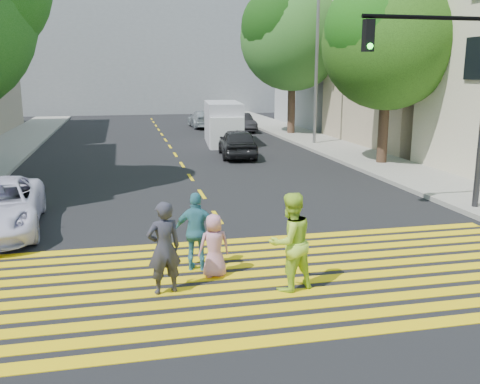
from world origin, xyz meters
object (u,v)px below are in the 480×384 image
object	(u,v)px
tree_right_near	(390,36)
silver_car	(202,119)
pedestrian_man	(164,248)
white_van	(223,124)
pedestrian_extra	(197,232)
traffic_signal	(453,81)
dark_car_parked	(241,122)
pedestrian_child	(214,246)
pedestrian_woman	(290,242)
tree_right_far	(294,32)
dark_car_near	(238,143)

from	to	relation	value
tree_right_near	silver_car	xyz separation A→B (m)	(-5.34, 17.83, -4.88)
pedestrian_man	silver_car	xyz separation A→B (m)	(5.15, 29.80, -0.25)
white_van	pedestrian_man	bearing A→B (deg)	-98.02
pedestrian_man	white_van	bearing A→B (deg)	-116.83
pedestrian_extra	traffic_signal	xyz separation A→B (m)	(7.59, 2.97, 2.95)
silver_car	dark_car_parked	world-z (taller)	silver_car
tree_right_near	pedestrian_child	world-z (taller)	tree_right_near
pedestrian_man	pedestrian_extra	size ratio (longest dim) A/B	1.07
pedestrian_child	white_van	size ratio (longest dim) A/B	0.25
tree_right_near	pedestrian_woman	distance (m)	15.46
traffic_signal	pedestrian_extra	bearing A→B (deg)	-159.30
dark_car_parked	pedestrian_child	bearing A→B (deg)	-107.51
tree_right_far	traffic_signal	size ratio (longest dim) A/B	1.65
pedestrian_extra	dark_car_near	bearing A→B (deg)	-89.10
pedestrian_extra	pedestrian_man	bearing A→B (deg)	70.70
dark_car_near	traffic_signal	size ratio (longest dim) A/B	0.70
traffic_signal	pedestrian_woman	bearing A→B (deg)	-144.85
pedestrian_woman	pedestrian_extra	distance (m)	2.09
tree_right_far	dark_car_parked	size ratio (longest dim) A/B	2.55
pedestrian_child	tree_right_near	bearing A→B (deg)	-135.17
traffic_signal	white_van	bearing A→B (deg)	101.01
tree_right_far	pedestrian_woman	size ratio (longest dim) A/B	5.11
pedestrian_man	pedestrian_extra	bearing A→B (deg)	-138.69
silver_car	dark_car_parked	bearing A→B (deg)	123.87
white_van	dark_car_parked	bearing A→B (deg)	74.60
tree_right_far	pedestrian_woman	xyz separation A→B (m)	(-7.83, -24.24, -5.54)
dark_car_parked	pedestrian_man	bearing A→B (deg)	-109.29
pedestrian_extra	dark_car_parked	xyz separation A→B (m)	(6.59, 25.57, -0.20)
traffic_signal	tree_right_far	bearing A→B (deg)	84.18
pedestrian_man	pedestrian_extra	distance (m)	1.30
pedestrian_man	white_van	world-z (taller)	white_van
dark_car_near	traffic_signal	world-z (taller)	traffic_signal
tree_right_near	pedestrian_woman	xyz separation A→B (m)	(-8.18, -12.30, -4.57)
pedestrian_woman	white_van	size ratio (longest dim) A/B	0.37
pedestrian_child	traffic_signal	world-z (taller)	traffic_signal
tree_right_far	pedestrian_man	bearing A→B (deg)	-112.99
pedestrian_man	silver_car	distance (m)	30.25
dark_car_parked	traffic_signal	world-z (taller)	traffic_signal
pedestrian_extra	silver_car	world-z (taller)	pedestrian_extra
pedestrian_man	pedestrian_woman	distance (m)	2.34
pedestrian_woman	white_van	bearing A→B (deg)	-115.46
tree_right_near	pedestrian_extra	world-z (taller)	tree_right_near
dark_car_parked	traffic_signal	size ratio (longest dim) A/B	0.65
dark_car_near	pedestrian_woman	bearing A→B (deg)	87.06
silver_car	traffic_signal	bearing A→B (deg)	96.17
traffic_signal	silver_car	bearing A→B (deg)	96.42
tree_right_near	pedestrian_man	distance (m)	16.58
silver_car	traffic_signal	world-z (taller)	traffic_signal
pedestrian_man	traffic_signal	bearing A→B (deg)	-167.43
pedestrian_man	dark_car_near	bearing A→B (deg)	-120.07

